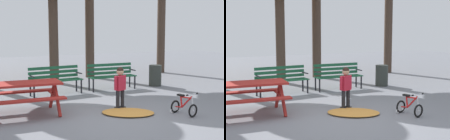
# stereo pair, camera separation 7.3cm
# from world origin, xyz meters

# --- Properties ---
(ground) EXTENTS (36.00, 36.00, 0.00)m
(ground) POSITION_xyz_m (0.00, 0.00, 0.00)
(ground) COLOR slate
(picnic_table) EXTENTS (1.89, 1.46, 0.79)m
(picnic_table) POSITION_xyz_m (-1.82, 1.37, 0.59)
(picnic_table) COLOR maroon
(picnic_table) RESTS_ON ground
(park_bench_far_left) EXTENTS (1.62, 0.55, 0.85)m
(park_bench_far_left) POSITION_xyz_m (-0.36, 3.39, 0.51)
(park_bench_far_left) COLOR #195133
(park_bench_far_left) RESTS_ON ground
(park_bench_left) EXTENTS (1.62, 0.52, 0.85)m
(park_bench_left) POSITION_xyz_m (1.55, 3.36, 0.51)
(park_bench_left) COLOR #195133
(park_bench_left) RESTS_ON ground
(child_standing) EXTENTS (0.38, 0.24, 1.06)m
(child_standing) POSITION_xyz_m (0.47, 0.83, 0.62)
(child_standing) COLOR black
(child_standing) RESTS_ON ground
(kids_bicycle) EXTENTS (0.45, 0.60, 0.54)m
(kids_bicycle) POSITION_xyz_m (1.52, -0.32, 0.20)
(kids_bicycle) COLOR black
(kids_bicycle) RESTS_ON ground
(leaf_pile) EXTENTS (1.50, 1.40, 0.07)m
(leaf_pile) POSITION_xyz_m (0.42, 0.36, 0.04)
(leaf_pile) COLOR #C68438
(leaf_pile) RESTS_ON ground
(trash_bin) EXTENTS (0.44, 0.44, 0.73)m
(trash_bin) POSITION_xyz_m (3.24, 3.26, 0.37)
(trash_bin) COLOR #2D332D
(trash_bin) RESTS_ON ground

